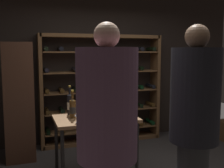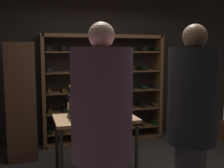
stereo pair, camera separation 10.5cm
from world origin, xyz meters
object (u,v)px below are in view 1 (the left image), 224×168
(tasting_table, at_px, (95,124))
(wine_bottle_amber_reserve, at_px, (70,104))
(person_bystander_red_print, at_px, (107,131))
(display_cabinet, at_px, (19,102))
(wine_glass_stemmed_left, at_px, (110,105))
(wine_bottle_red_label, at_px, (118,106))
(wine_glass_stemmed_right, at_px, (78,114))
(wine_rack, at_px, (102,90))
(person_guest_blue_shirt, at_px, (194,117))
(wine_bottle_gold_foil, at_px, (73,108))

(tasting_table, xyz_separation_m, wine_bottle_amber_reserve, (-0.28, 0.24, 0.24))
(person_bystander_red_print, relative_size, display_cabinet, 1.05)
(wine_bottle_amber_reserve, xyz_separation_m, wine_glass_stemmed_left, (0.54, -0.06, -0.04))
(wine_bottle_amber_reserve, bearing_deg, wine_bottle_red_label, -27.54)
(display_cabinet, height_order, wine_glass_stemmed_right, display_cabinet)
(person_bystander_red_print, distance_m, wine_bottle_amber_reserve, 1.53)
(tasting_table, distance_m, wine_glass_stemmed_right, 0.40)
(wine_bottle_red_label, distance_m, wine_glass_stemmed_left, 0.24)
(wine_rack, height_order, person_guest_blue_shirt, wine_rack)
(person_guest_blue_shirt, height_order, display_cabinet, person_guest_blue_shirt)
(person_guest_blue_shirt, height_order, wine_bottle_amber_reserve, person_guest_blue_shirt)
(person_guest_blue_shirt, relative_size, person_bystander_red_print, 1.01)
(tasting_table, distance_m, person_guest_blue_shirt, 1.37)
(person_bystander_red_print, xyz_separation_m, wine_glass_stemmed_left, (0.50, 1.47, -0.10))
(tasting_table, bearing_deg, wine_rack, 70.33)
(wine_bottle_red_label, bearing_deg, person_bystander_red_print, -113.41)
(wine_glass_stemmed_left, bearing_deg, wine_rack, 77.98)
(wine_rack, distance_m, person_bystander_red_print, 2.89)
(person_guest_blue_shirt, xyz_separation_m, wine_bottle_red_label, (-0.39, 1.09, -0.08))
(wine_glass_stemmed_right, relative_size, wine_glass_stemmed_left, 1.06)
(person_guest_blue_shirt, distance_m, person_bystander_red_print, 0.94)
(person_bystander_red_print, relative_size, wine_bottle_red_label, 5.29)
(wine_bottle_amber_reserve, xyz_separation_m, wine_bottle_gold_foil, (0.00, -0.19, -0.02))
(wine_rack, bearing_deg, person_bystander_red_print, -105.68)
(wine_glass_stemmed_left, bearing_deg, wine_bottle_gold_foil, -166.28)
(person_bystander_red_print, height_order, wine_bottle_red_label, person_bystander_red_print)
(person_guest_blue_shirt, height_order, wine_bottle_gold_foil, person_guest_blue_shirt)
(wine_rack, distance_m, wine_bottle_red_label, 1.57)
(person_guest_blue_shirt, bearing_deg, wine_glass_stemmed_right, -47.53)
(person_guest_blue_shirt, distance_m, wine_bottle_amber_reserve, 1.69)
(person_bystander_red_print, bearing_deg, wine_bottle_amber_reserve, -123.21)
(tasting_table, height_order, person_guest_blue_shirt, person_guest_blue_shirt)
(wine_bottle_gold_foil, relative_size, wine_glass_stemmed_right, 2.49)
(wine_glass_stemmed_right, bearing_deg, person_bystander_red_print, -89.23)
(tasting_table, relative_size, wine_bottle_gold_foil, 2.90)
(person_guest_blue_shirt, relative_size, wine_bottle_amber_reserve, 5.01)
(wine_bottle_gold_foil, xyz_separation_m, wine_glass_stemmed_left, (0.53, 0.13, -0.02))
(display_cabinet, bearing_deg, wine_rack, 17.38)
(wine_rack, distance_m, wine_glass_stemmed_left, 1.35)
(display_cabinet, relative_size, wine_bottle_red_label, 5.05)
(wine_rack, bearing_deg, tasting_table, -109.67)
(wine_rack, distance_m, tasting_table, 1.60)
(person_guest_blue_shirt, height_order, wine_glass_stemmed_left, person_guest_blue_shirt)
(wine_bottle_red_label, xyz_separation_m, wine_bottle_amber_reserve, (-0.57, 0.30, 0.01))
(display_cabinet, distance_m, wine_glass_stemmed_left, 1.46)
(person_guest_blue_shirt, relative_size, wine_bottle_gold_foil, 5.46)
(person_bystander_red_print, xyz_separation_m, wine_bottle_gold_foil, (-0.03, 1.34, -0.07))
(person_bystander_red_print, bearing_deg, wine_glass_stemmed_right, -123.69)
(person_guest_blue_shirt, bearing_deg, wine_bottle_red_label, -73.16)
(person_guest_blue_shirt, distance_m, wine_bottle_gold_foil, 1.54)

